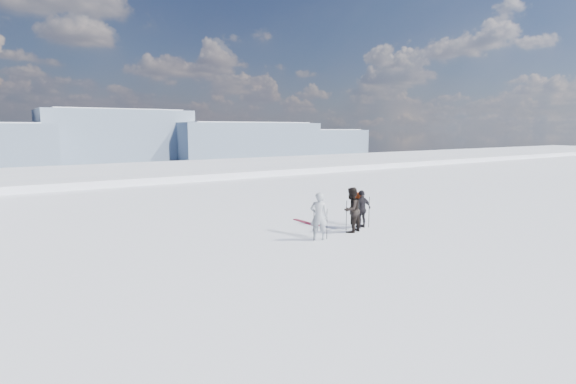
{
  "coord_description": "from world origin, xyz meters",
  "views": [
    {
      "loc": [
        -11.01,
        -10.22,
        4.04
      ],
      "look_at": [
        -2.12,
        3.0,
        1.78
      ],
      "focal_mm": 28.0,
      "sensor_mm": 36.0,
      "label": 1
    }
  ],
  "objects_px": {
    "skier_dark": "(351,210)",
    "skis_loose": "(306,222)",
    "skier_grey": "(319,216)",
    "skier_pack": "(362,209)"
  },
  "relations": [
    {
      "from": "skier_grey",
      "to": "skis_loose",
      "type": "distance_m",
      "value": 3.13
    },
    {
      "from": "skier_dark",
      "to": "skis_loose",
      "type": "relative_size",
      "value": 1.04
    },
    {
      "from": "skis_loose",
      "to": "skier_pack",
      "type": "bearing_deg",
      "value": -57.14
    },
    {
      "from": "skier_dark",
      "to": "skier_pack",
      "type": "bearing_deg",
      "value": -174.0
    },
    {
      "from": "skier_pack",
      "to": "skier_dark",
      "type": "bearing_deg",
      "value": 23.42
    },
    {
      "from": "skier_dark",
      "to": "skis_loose",
      "type": "bearing_deg",
      "value": -96.2
    },
    {
      "from": "skier_grey",
      "to": "skis_loose",
      "type": "height_order",
      "value": "skier_grey"
    },
    {
      "from": "skier_grey",
      "to": "skier_dark",
      "type": "bearing_deg",
      "value": -134.18
    },
    {
      "from": "skier_grey",
      "to": "skier_pack",
      "type": "xyz_separation_m",
      "value": [
        2.7,
        0.63,
        -0.1
      ]
    },
    {
      "from": "skier_grey",
      "to": "skier_dark",
      "type": "xyz_separation_m",
      "value": [
        1.8,
        0.26,
        0.01
      ]
    }
  ]
}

